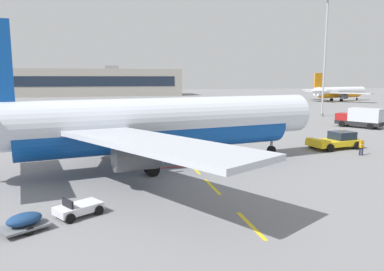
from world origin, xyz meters
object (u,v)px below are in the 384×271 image
(airliner_foreground, at_px, (157,123))
(catering_truck, at_px, (361,117))
(pushback_tug, at_px, (336,141))
(airliner_far_center, at_px, (339,92))
(apron_light_mast_far, at_px, (326,42))
(ground_crew_worker, at_px, (361,146))

(airliner_foreground, distance_m, catering_truck, 40.39)
(pushback_tug, relative_size, airliner_far_center, 0.24)
(catering_truck, relative_size, apron_light_mast_far, 0.30)
(ground_crew_worker, relative_size, apron_light_mast_far, 0.07)
(catering_truck, height_order, apron_light_mast_far, apron_light_mast_far)
(airliner_foreground, relative_size, airliner_far_center, 1.31)
(ground_crew_worker, height_order, apron_light_mast_far, apron_light_mast_far)
(airliner_foreground, height_order, apron_light_mast_far, apron_light_mast_far)
(pushback_tug, xyz_separation_m, apron_light_mast_far, (18.47, 32.15, 14.08))
(pushback_tug, xyz_separation_m, airliner_far_center, (52.92, 76.64, 2.16))
(apron_light_mast_far, bearing_deg, ground_crew_worker, -116.76)
(catering_truck, height_order, ground_crew_worker, catering_truck)
(airliner_far_center, height_order, ground_crew_worker, airliner_far_center)
(airliner_foreground, distance_m, ground_crew_worker, 21.45)
(airliner_far_center, xyz_separation_m, apron_light_mast_far, (-34.45, -44.49, 11.93))
(airliner_far_center, distance_m, apron_light_mast_far, 57.52)
(pushback_tug, height_order, apron_light_mast_far, apron_light_mast_far)
(airliner_foreground, height_order, catering_truck, airliner_foreground)
(catering_truck, xyz_separation_m, apron_light_mast_far, (3.97, 17.23, 13.34))
(airliner_far_center, bearing_deg, ground_crew_worker, -123.16)
(airliner_foreground, bearing_deg, pushback_tug, 11.37)
(pushback_tug, distance_m, catering_truck, 20.81)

